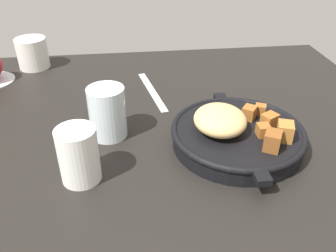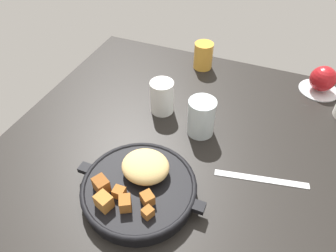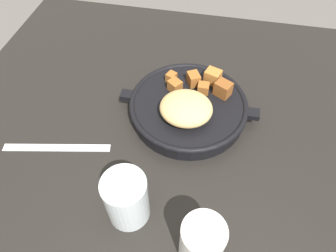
# 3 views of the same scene
# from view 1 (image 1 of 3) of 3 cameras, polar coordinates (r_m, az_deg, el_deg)

# --- Properties ---
(ground_plane) EXTENTS (0.92, 0.99, 0.02)m
(ground_plane) POSITION_cam_1_polar(r_m,az_deg,el_deg) (0.70, 0.83, -2.21)
(ground_plane) COLOR black
(cast_iron_skillet) EXTENTS (0.29, 0.24, 0.08)m
(cast_iron_skillet) POSITION_cam_1_polar(r_m,az_deg,el_deg) (0.66, 10.85, -1.10)
(cast_iron_skillet) COLOR black
(cast_iron_skillet) RESTS_ON ground_plane
(butter_knife) EXTENTS (0.21, 0.06, 0.00)m
(butter_knife) POSITION_cam_1_polar(r_m,az_deg,el_deg) (0.85, -2.57, 5.64)
(butter_knife) COLOR silver
(butter_knife) RESTS_ON ground_plane
(water_glass_tall) EXTENTS (0.07, 0.07, 0.10)m
(water_glass_tall) POSITION_cam_1_polar(r_m,az_deg,el_deg) (0.67, -9.69, 2.15)
(water_glass_tall) COLOR silver
(water_glass_tall) RESTS_ON ground_plane
(white_creamer_pitcher) EXTENTS (0.06, 0.06, 0.09)m
(white_creamer_pitcher) POSITION_cam_1_polar(r_m,az_deg,el_deg) (0.58, -14.13, -4.54)
(white_creamer_pitcher) COLOR white
(white_creamer_pitcher) RESTS_ON ground_plane
(ceramic_mug_white) EXTENTS (0.08, 0.08, 0.08)m
(ceramic_mug_white) POSITION_cam_1_polar(r_m,az_deg,el_deg) (1.04, -20.89, 10.85)
(ceramic_mug_white) COLOR silver
(ceramic_mug_white) RESTS_ON ground_plane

